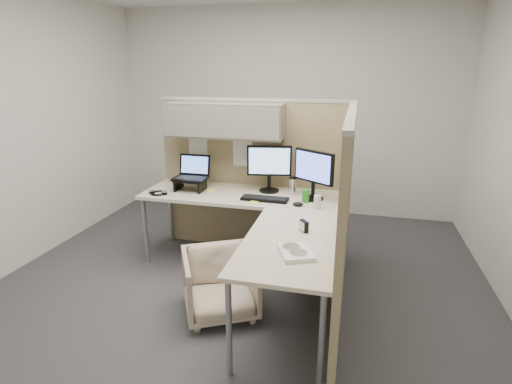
% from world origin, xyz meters
% --- Properties ---
extents(ground, '(4.50, 4.50, 0.00)m').
position_xyz_m(ground, '(0.00, 0.00, 0.00)').
color(ground, '#36363B').
rests_on(ground, ground).
extents(partition_back, '(2.00, 0.36, 1.63)m').
position_xyz_m(partition_back, '(-0.22, 0.83, 1.10)').
color(partition_back, '#9C8B66').
rests_on(partition_back, ground).
extents(partition_right, '(0.07, 2.03, 1.63)m').
position_xyz_m(partition_right, '(0.90, -0.07, 0.82)').
color(partition_right, '#9C8B66').
rests_on(partition_right, ground).
extents(desk, '(2.00, 1.98, 0.73)m').
position_xyz_m(desk, '(0.12, 0.13, 0.69)').
color(desk, beige).
rests_on(desk, ground).
extents(office_chair, '(0.74, 0.73, 0.58)m').
position_xyz_m(office_chair, '(-0.03, -0.40, 0.29)').
color(office_chair, '#B4A98F').
rests_on(office_chair, ground).
extents(monitor_left, '(0.44, 0.20, 0.47)m').
position_xyz_m(monitor_left, '(0.13, 0.68, 1.00)').
color(monitor_left, black).
rests_on(monitor_left, desk).
extents(monitor_right, '(0.39, 0.27, 0.47)m').
position_xyz_m(monitor_right, '(0.58, 0.54, 1.00)').
color(monitor_right, black).
rests_on(monitor_right, desk).
extents(laptop_station, '(0.33, 0.28, 0.34)m').
position_xyz_m(laptop_station, '(-0.66, 0.56, 0.86)').
color(laptop_station, black).
rests_on(laptop_station, desk).
extents(keyboard, '(0.45, 0.16, 0.02)m').
position_xyz_m(keyboard, '(0.15, 0.40, 0.74)').
color(keyboard, black).
rests_on(keyboard, desk).
extents(mouse, '(0.10, 0.07, 0.03)m').
position_xyz_m(mouse, '(0.48, 0.30, 0.75)').
color(mouse, black).
rests_on(mouse, desk).
extents(travel_mug, '(0.08, 0.08, 0.17)m').
position_xyz_m(travel_mug, '(0.37, 0.64, 0.82)').
color(travel_mug, silver).
rests_on(travel_mug, desk).
extents(soda_can_green, '(0.07, 0.07, 0.12)m').
position_xyz_m(soda_can_green, '(0.65, 0.28, 0.79)').
color(soda_can_green, silver).
rests_on(soda_can_green, desk).
extents(soda_can_silver, '(0.07, 0.07, 0.12)m').
position_xyz_m(soda_can_silver, '(0.53, 0.43, 0.79)').
color(soda_can_silver, '#268C1E').
rests_on(soda_can_silver, desk).
extents(sticky_note_c, '(0.10, 0.10, 0.01)m').
position_xyz_m(sticky_note_c, '(-0.47, 0.58, 0.73)').
color(sticky_note_c, '#F1F640').
rests_on(sticky_note_c, desk).
extents(sticky_note_b, '(0.08, 0.08, 0.01)m').
position_xyz_m(sticky_note_b, '(0.07, 0.28, 0.73)').
color(sticky_note_b, '#F1F640').
rests_on(sticky_note_b, desk).
extents(headphones, '(0.19, 0.15, 0.03)m').
position_xyz_m(headphones, '(-0.92, 0.32, 0.74)').
color(headphones, black).
rests_on(headphones, desk).
extents(paper_stack, '(0.29, 0.32, 0.03)m').
position_xyz_m(paper_stack, '(0.61, -0.68, 0.75)').
color(paper_stack, white).
rests_on(paper_stack, desk).
extents(desk_clock, '(0.08, 0.09, 0.09)m').
position_xyz_m(desk_clock, '(0.61, -0.27, 0.77)').
color(desk_clock, black).
rests_on(desk_clock, desk).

